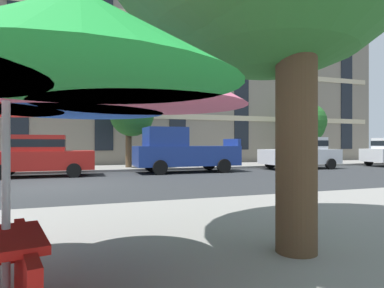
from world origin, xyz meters
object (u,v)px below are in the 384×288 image
Objects in this scene: street_tree_middle at (133,110)px; street_tree_right at (308,122)px; sedan_white at (301,152)px; patio_umbrella at (6,65)px; pickup_blue at (182,152)px; sedan_red at (39,155)px.

street_tree_right is (11.79, 0.26, -0.39)m from street_tree_middle.
patio_umbrella is at bearing -134.36° from sedan_white.
street_tree_middle reaches higher than pickup_blue.
pickup_blue is at bearing 0.00° from sedan_red.
street_tree_right reaches higher than patio_umbrella.
patio_umbrella is at bearing -102.69° from street_tree_middle.
pickup_blue is at bearing -52.09° from street_tree_middle.
sedan_white is (6.99, -0.00, -0.08)m from pickup_blue.
pickup_blue is 3.92m from street_tree_middle.
sedan_white is 4.40m from street_tree_right.
sedan_red and sedan_white have the same top height.
patio_umbrella is at bearing -113.15° from pickup_blue.
patio_umbrella reaches higher than sedan_white.
pickup_blue is (6.43, 0.00, 0.08)m from sedan_red.
sedan_white is at bearing 45.64° from patio_umbrella.
sedan_white is 0.99× the size of street_tree_middle.
street_tree_middle is 1.15× the size of patio_umbrella.
patio_umbrella is at bearing -134.46° from street_tree_right.
street_tree_middle reaches higher than street_tree_right.
patio_umbrella reaches higher than sedan_red.
sedan_white is 9.62m from street_tree_middle.
patio_umbrella is (-3.44, -15.26, -1.22)m from street_tree_middle.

